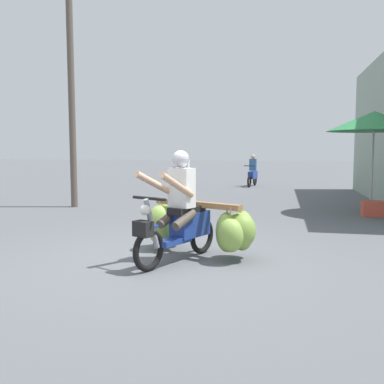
# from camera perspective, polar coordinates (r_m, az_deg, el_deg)

# --- Properties ---
(ground_plane) EXTENTS (120.00, 120.00, 0.00)m
(ground_plane) POSITION_cam_1_polar(r_m,az_deg,el_deg) (6.13, -3.88, -9.27)
(ground_plane) COLOR #56595E
(motorbike_main_loaded) EXTENTS (1.82, 1.98, 1.58)m
(motorbike_main_loaded) POSITION_cam_1_polar(r_m,az_deg,el_deg) (6.32, -0.12, -4.25)
(motorbike_main_loaded) COLOR black
(motorbike_main_loaded) RESTS_ON ground
(motorbike_distant_ahead_left) EXTENTS (0.58, 1.60, 1.40)m
(motorbike_distant_ahead_left) POSITION_cam_1_polar(r_m,az_deg,el_deg) (17.05, -0.96, 2.25)
(motorbike_distant_ahead_left) COLOR black
(motorbike_distant_ahead_left) RESTS_ON ground
(motorbike_distant_ahead_right) EXTENTS (0.53, 1.61, 1.40)m
(motorbike_distant_ahead_right) POSITION_cam_1_polar(r_m,az_deg,el_deg) (18.75, 8.21, 2.51)
(motorbike_distant_ahead_right) COLOR black
(motorbike_distant_ahead_right) RESTS_ON ground
(market_umbrella_near_shop) EXTENTS (2.23, 2.23, 2.53)m
(market_umbrella_near_shop) POSITION_cam_1_polar(r_m,az_deg,el_deg) (11.30, 23.42, 8.80)
(market_umbrella_near_shop) COLOR #99999E
(market_umbrella_near_shop) RESTS_ON ground
(produce_crate) EXTENTS (0.56, 0.40, 0.36)m
(produce_crate) POSITION_cam_1_polar(r_m,az_deg,el_deg) (11.05, 23.45, -2.08)
(produce_crate) COLOR #CC4C38
(produce_crate) RESTS_ON ground
(utility_pole) EXTENTS (0.18, 0.18, 6.90)m
(utility_pole) POSITION_cam_1_polar(r_m,az_deg,el_deg) (12.31, -16.04, 14.19)
(utility_pole) COLOR brown
(utility_pole) RESTS_ON ground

